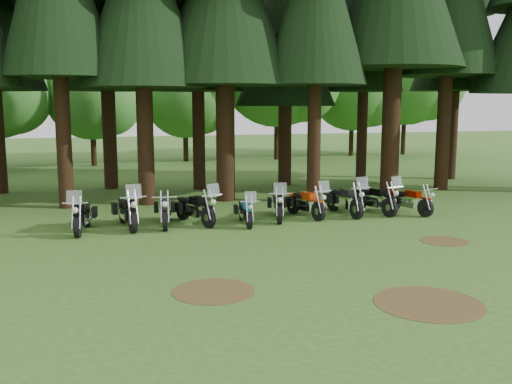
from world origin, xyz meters
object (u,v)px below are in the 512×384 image
motorcycle_2 (165,211)px  motorcycle_4 (245,212)px  motorcycle_3 (195,209)px  motorcycle_6 (306,204)px  motorcycle_9 (409,202)px  motorcycle_1 (127,212)px  motorcycle_5 (278,206)px  motorcycle_7 (345,201)px  motorcycle_0 (82,216)px  motorcycle_8 (374,200)px

motorcycle_2 → motorcycle_4: (2.60, -0.62, -0.07)m
motorcycle_3 → motorcycle_6: (3.98, 0.01, -0.02)m
motorcycle_4 → motorcycle_9: size_ratio=0.96×
motorcycle_1 → motorcycle_4: bearing=-16.0°
motorcycle_2 → motorcycle_5: 3.93m
motorcycle_4 → motorcycle_7: bearing=14.1°
motorcycle_5 → motorcycle_9: size_ratio=1.09×
motorcycle_6 → motorcycle_9: (3.89, -0.47, -0.03)m
motorcycle_1 → motorcycle_9: motorcycle_1 is taller
motorcycle_7 → motorcycle_9: size_ratio=1.16×
motorcycle_0 → motorcycle_7: (9.13, 0.17, 0.01)m
motorcycle_4 → motorcycle_9: bearing=6.8°
motorcycle_7 → motorcycle_4: bearing=-176.6°
motorcycle_3 → motorcycle_6: bearing=-21.0°
motorcycle_4 → motorcycle_7: (3.91, 0.59, 0.09)m
motorcycle_0 → motorcycle_9: (11.51, -0.27, -0.05)m
motorcycle_4 → motorcycle_8: size_ratio=0.85×
motorcycle_7 → motorcycle_8: (1.18, -0.04, -0.01)m
motorcycle_2 → motorcycle_5: (3.93, -0.11, -0.01)m
motorcycle_1 → motorcycle_7: (7.72, -0.05, -0.02)m
motorcycle_7 → motorcycle_8: 1.18m
motorcycle_1 → motorcycle_5: 5.14m
motorcycle_2 → motorcycle_4: bearing=-6.1°
motorcycle_1 → motorcycle_6: motorcycle_1 is taller
motorcycle_6 → motorcycle_4: bearing=-179.1°
motorcycle_9 → motorcycle_5: bearing=158.4°
motorcycle_5 → motorcycle_9: motorcycle_5 is taller
motorcycle_6 → motorcycle_0: bearing=167.9°
motorcycle_3 → motorcycle_5: (2.90, -0.10, -0.01)m
motorcycle_0 → motorcycle_4: 5.24m
motorcycle_4 → motorcycle_8: 5.12m
motorcycle_6 → motorcycle_8: motorcycle_8 is taller
motorcycle_3 → motorcycle_9: bearing=-24.5°
motorcycle_2 → motorcycle_5: motorcycle_5 is taller
motorcycle_1 → motorcycle_2: (1.21, -0.02, -0.04)m
motorcycle_3 → motorcycle_4: size_ratio=1.14×
motorcycle_2 → motorcycle_7: motorcycle_7 is taller
motorcycle_9 → motorcycle_3: bearing=159.2°
motorcycle_1 → motorcycle_6: bearing=-6.7°
motorcycle_0 → motorcycle_2: (2.62, 0.20, -0.01)m
motorcycle_0 → motorcycle_6: motorcycle_0 is taller
motorcycle_5 → motorcycle_9: 4.98m
motorcycle_1 → motorcycle_6: size_ratio=1.11×
motorcycle_2 → motorcycle_1: bearing=-173.8°
motorcycle_1 → motorcycle_3: 2.23m
motorcycle_1 → motorcycle_7: bearing=-6.8°
motorcycle_0 → motorcycle_8: size_ratio=1.00×
motorcycle_7 → motorcycle_2: bearing=174.6°
motorcycle_3 → motorcycle_5: 2.91m
motorcycle_3 → motorcycle_6: size_ratio=1.01×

